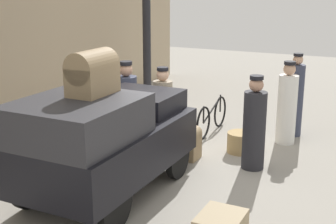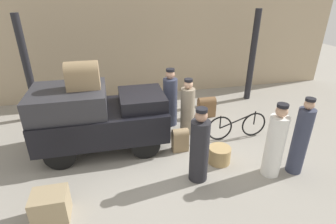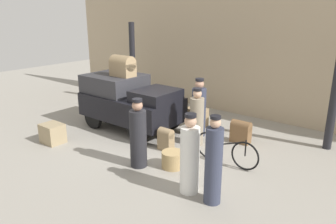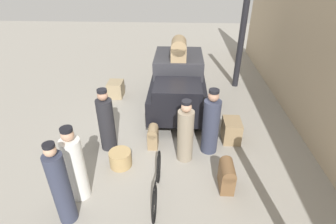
{
  "view_description": "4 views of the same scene",
  "coord_description": "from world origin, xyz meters",
  "px_view_note": "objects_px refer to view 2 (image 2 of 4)",
  "views": [
    {
      "loc": [
        -7.33,
        -3.54,
        3.28
      ],
      "look_at": [
        0.2,
        0.2,
        0.95
      ],
      "focal_mm": 50.0,
      "sensor_mm": 36.0,
      "label": 1
    },
    {
      "loc": [
        -1.18,
        -5.79,
        3.87
      ],
      "look_at": [
        0.2,
        0.2,
        0.95
      ],
      "focal_mm": 28.0,
      "sensor_mm": 36.0,
      "label": 2
    },
    {
      "loc": [
        5.68,
        -6.68,
        3.71
      ],
      "look_at": [
        0.2,
        0.2,
        0.95
      ],
      "focal_mm": 35.0,
      "sensor_mm": 36.0,
      "label": 3
    },
    {
      "loc": [
        6.06,
        0.49,
        4.45
      ],
      "look_at": [
        0.2,
        0.2,
        0.95
      ],
      "focal_mm": 28.0,
      "sensor_mm": 36.0,
      "label": 4
    }
  ],
  "objects_px": {
    "truck": "(98,115)",
    "trunk_wicker_pale": "(151,108)",
    "porter_standing_middle": "(199,148)",
    "wicker_basket": "(219,155)",
    "trunk_barrel_dark": "(180,139)",
    "bicycle": "(237,126)",
    "trunk_on_truck_roof": "(82,75)",
    "porter_lifting_near_truck": "(301,139)",
    "conductor_in_dark_uniform": "(188,109)",
    "porter_with_bicycle": "(275,144)",
    "trunk_large_brown": "(206,106)",
    "suitcase_small_leather": "(51,206)",
    "porter_carrying_trunk": "(170,100)"
  },
  "relations": [
    {
      "from": "truck",
      "to": "trunk_large_brown",
      "type": "distance_m",
      "value": 3.63
    },
    {
      "from": "conductor_in_dark_uniform",
      "to": "trunk_barrel_dark",
      "type": "relative_size",
      "value": 2.65
    },
    {
      "from": "truck",
      "to": "porter_with_bicycle",
      "type": "relative_size",
      "value": 1.85
    },
    {
      "from": "wicker_basket",
      "to": "conductor_in_dark_uniform",
      "type": "relative_size",
      "value": 0.33
    },
    {
      "from": "truck",
      "to": "porter_standing_middle",
      "type": "height_order",
      "value": "porter_standing_middle"
    },
    {
      "from": "truck",
      "to": "porter_carrying_trunk",
      "type": "relative_size",
      "value": 1.81
    },
    {
      "from": "trunk_wicker_pale",
      "to": "suitcase_small_leather",
      "type": "xyz_separation_m",
      "value": [
        -2.48,
        -3.79,
        -0.03
      ]
    },
    {
      "from": "trunk_on_truck_roof",
      "to": "trunk_wicker_pale",
      "type": "bearing_deg",
      "value": 39.58
    },
    {
      "from": "truck",
      "to": "trunk_wicker_pale",
      "type": "height_order",
      "value": "truck"
    },
    {
      "from": "wicker_basket",
      "to": "porter_with_bicycle",
      "type": "distance_m",
      "value": 1.31
    },
    {
      "from": "conductor_in_dark_uniform",
      "to": "trunk_barrel_dark",
      "type": "xyz_separation_m",
      "value": [
        -0.44,
        -0.84,
        -0.42
      ]
    },
    {
      "from": "trunk_barrel_dark",
      "to": "conductor_in_dark_uniform",
      "type": "bearing_deg",
      "value": 62.42
    },
    {
      "from": "bicycle",
      "to": "trunk_large_brown",
      "type": "height_order",
      "value": "bicycle"
    },
    {
      "from": "bicycle",
      "to": "trunk_wicker_pale",
      "type": "distance_m",
      "value": 2.84
    },
    {
      "from": "bicycle",
      "to": "porter_carrying_trunk",
      "type": "bearing_deg",
      "value": 142.96
    },
    {
      "from": "wicker_basket",
      "to": "porter_with_bicycle",
      "type": "bearing_deg",
      "value": -34.66
    },
    {
      "from": "trunk_barrel_dark",
      "to": "suitcase_small_leather",
      "type": "relative_size",
      "value": 1.0
    },
    {
      "from": "wicker_basket",
      "to": "porter_with_bicycle",
      "type": "xyz_separation_m",
      "value": [
        0.97,
        -0.67,
        0.59
      ]
    },
    {
      "from": "trunk_large_brown",
      "to": "suitcase_small_leather",
      "type": "distance_m",
      "value": 5.46
    },
    {
      "from": "conductor_in_dark_uniform",
      "to": "wicker_basket",
      "type": "bearing_deg",
      "value": -77.28
    },
    {
      "from": "wicker_basket",
      "to": "conductor_in_dark_uniform",
      "type": "height_order",
      "value": "conductor_in_dark_uniform"
    },
    {
      "from": "conductor_in_dark_uniform",
      "to": "porter_lifting_near_truck",
      "type": "xyz_separation_m",
      "value": [
        1.91,
        -2.28,
        0.1
      ]
    },
    {
      "from": "porter_standing_middle",
      "to": "trunk_wicker_pale",
      "type": "height_order",
      "value": "porter_standing_middle"
    },
    {
      "from": "wicker_basket",
      "to": "trunk_large_brown",
      "type": "xyz_separation_m",
      "value": [
        0.58,
        2.47,
        0.15
      ]
    },
    {
      "from": "wicker_basket",
      "to": "trunk_large_brown",
      "type": "bearing_deg",
      "value": 76.73
    },
    {
      "from": "porter_with_bicycle",
      "to": "porter_carrying_trunk",
      "type": "relative_size",
      "value": 0.98
    },
    {
      "from": "porter_carrying_trunk",
      "to": "porter_standing_middle",
      "type": "distance_m",
      "value": 2.66
    },
    {
      "from": "bicycle",
      "to": "trunk_on_truck_roof",
      "type": "relative_size",
      "value": 2.3
    },
    {
      "from": "bicycle",
      "to": "conductor_in_dark_uniform",
      "type": "xyz_separation_m",
      "value": [
        -1.28,
        0.59,
        0.38
      ]
    },
    {
      "from": "conductor_in_dark_uniform",
      "to": "trunk_large_brown",
      "type": "xyz_separation_m",
      "value": [
        0.94,
        0.91,
        -0.4
      ]
    },
    {
      "from": "trunk_barrel_dark",
      "to": "trunk_wicker_pale",
      "type": "bearing_deg",
      "value": 100.79
    },
    {
      "from": "porter_with_bicycle",
      "to": "bicycle",
      "type": "bearing_deg",
      "value": 91.36
    },
    {
      "from": "bicycle",
      "to": "suitcase_small_leather",
      "type": "relative_size",
      "value": 2.8
    },
    {
      "from": "porter_with_bicycle",
      "to": "porter_lifting_near_truck",
      "type": "height_order",
      "value": "porter_lifting_near_truck"
    },
    {
      "from": "porter_lifting_near_truck",
      "to": "wicker_basket",
      "type": "bearing_deg",
      "value": 155.48
    },
    {
      "from": "truck",
      "to": "trunk_wicker_pale",
      "type": "bearing_deg",
      "value": 43.23
    },
    {
      "from": "porter_carrying_trunk",
      "to": "conductor_in_dark_uniform",
      "type": "height_order",
      "value": "porter_carrying_trunk"
    },
    {
      "from": "trunk_large_brown",
      "to": "trunk_on_truck_roof",
      "type": "height_order",
      "value": "trunk_on_truck_roof"
    },
    {
      "from": "porter_carrying_trunk",
      "to": "suitcase_small_leather",
      "type": "height_order",
      "value": "porter_carrying_trunk"
    },
    {
      "from": "porter_with_bicycle",
      "to": "trunk_wicker_pale",
      "type": "bearing_deg",
      "value": 121.56
    },
    {
      "from": "bicycle",
      "to": "trunk_barrel_dark",
      "type": "distance_m",
      "value": 1.74
    },
    {
      "from": "bicycle",
      "to": "trunk_barrel_dark",
      "type": "xyz_separation_m",
      "value": [
        -1.72,
        -0.25,
        -0.04
      ]
    },
    {
      "from": "porter_with_bicycle",
      "to": "trunk_wicker_pale",
      "type": "relative_size",
      "value": 2.71
    },
    {
      "from": "wicker_basket",
      "to": "trunk_wicker_pale",
      "type": "height_order",
      "value": "trunk_wicker_pale"
    },
    {
      "from": "conductor_in_dark_uniform",
      "to": "suitcase_small_leather",
      "type": "relative_size",
      "value": 2.64
    },
    {
      "from": "trunk_large_brown",
      "to": "suitcase_small_leather",
      "type": "xyz_separation_m",
      "value": [
        -4.27,
        -3.4,
        -0.07
      ]
    },
    {
      "from": "wicker_basket",
      "to": "trunk_barrel_dark",
      "type": "relative_size",
      "value": 0.86
    },
    {
      "from": "truck",
      "to": "conductor_in_dark_uniform",
      "type": "relative_size",
      "value": 1.95
    },
    {
      "from": "porter_lifting_near_truck",
      "to": "trunk_wicker_pale",
      "type": "distance_m",
      "value": 4.54
    },
    {
      "from": "bicycle",
      "to": "porter_standing_middle",
      "type": "xyz_separation_m",
      "value": [
        -1.63,
        -1.43,
        0.41
      ]
    }
  ]
}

